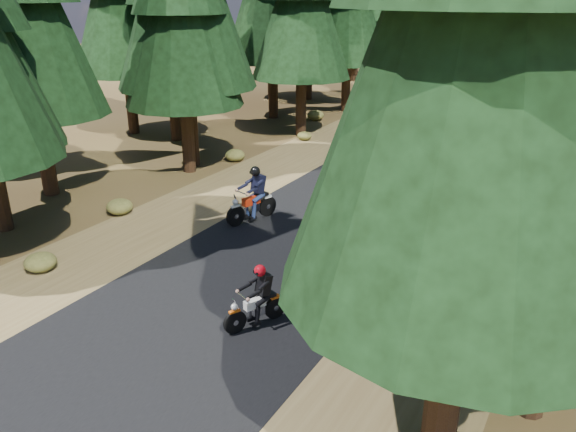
{
  "coord_description": "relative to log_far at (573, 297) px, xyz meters",
  "views": [
    {
      "loc": [
        7.02,
        -10.76,
        6.73
      ],
      "look_at": [
        0.0,
        1.5,
        1.1
      ],
      "focal_mm": 35.0,
      "sensor_mm": 36.0,
      "label": 1
    }
  ],
  "objects": [
    {
      "name": "rider_lead",
      "position": [
        -5.89,
        -4.54,
        0.36
      ],
      "size": [
        1.09,
        1.64,
        1.41
      ],
      "rotation": [
        0.0,
        0.0,
        2.71
      ],
      "color": "white",
      "rests_on": "road"
    },
    {
      "name": "rider_follow",
      "position": [
        -9.26,
        0.45,
        0.47
      ],
      "size": [
        1.17,
        2.06,
        1.76
      ],
      "rotation": [
        0.0,
        0.0,
        2.83
      ],
      "color": "#9F200A",
      "rests_on": "road"
    },
    {
      "name": "understory_shrubs",
      "position": [
        -5.61,
        4.13,
        0.15
      ],
      "size": [
        15.73,
        30.46,
        0.7
      ],
      "color": "#474C1E",
      "rests_on": "ground"
    },
    {
      "name": "shoulder_r",
      "position": [
        -2.51,
        2.5,
        -0.12
      ],
      "size": [
        3.2,
        100.0,
        0.01
      ],
      "primitive_type": "cube",
      "color": "brown",
      "rests_on": "ground"
    },
    {
      "name": "shoulder_l",
      "position": [
        -11.71,
        2.5,
        -0.12
      ],
      "size": [
        3.2,
        100.0,
        0.01
      ],
      "primitive_type": "cube",
      "color": "brown",
      "rests_on": "ground"
    },
    {
      "name": "road",
      "position": [
        -7.11,
        2.5,
        -0.11
      ],
      "size": [
        6.0,
        100.0,
        0.01
      ],
      "primitive_type": "cube",
      "color": "black",
      "rests_on": "ground"
    },
    {
      "name": "log_far",
      "position": [
        0.0,
        0.0,
        0.0
      ],
      "size": [
        3.82,
        1.14,
        0.24
      ],
      "primitive_type": "cylinder",
      "rotation": [
        0.0,
        1.57,
        0.24
      ],
      "color": "#4C4233",
      "rests_on": "ground"
    },
    {
      "name": "ground",
      "position": [
        -7.11,
        -2.5,
        -0.12
      ],
      "size": [
        120.0,
        120.0,
        0.0
      ],
      "primitive_type": "plane",
      "color": "#412A17",
      "rests_on": "ground"
    }
  ]
}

